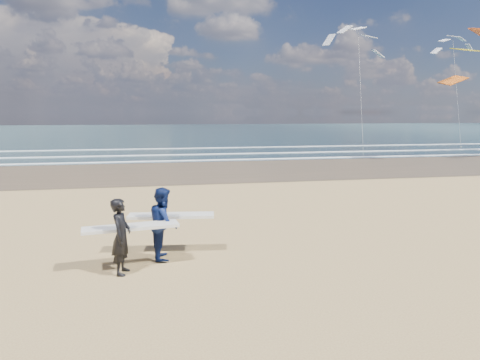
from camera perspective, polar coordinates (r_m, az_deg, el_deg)
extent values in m
cube|color=#4F412A|center=(33.54, 23.68, 2.02)|extent=(220.00, 12.00, 0.01)
cube|color=#172B33|center=(83.65, 2.17, 6.51)|extent=(220.00, 100.00, 0.02)
cube|color=white|center=(37.56, 19.54, 3.00)|extent=(220.00, 0.50, 0.05)
cube|color=white|center=(41.65, 16.28, 3.70)|extent=(220.00, 0.50, 0.05)
cube|color=white|center=(47.50, 12.69, 4.45)|extent=(220.00, 0.50, 0.05)
imported|color=black|center=(10.08, -15.55, -7.26)|extent=(0.53, 0.70, 1.75)
cube|color=silver|center=(10.37, -14.33, -6.08)|extent=(2.25, 0.83, 0.07)
imported|color=#0D1B4B|center=(10.90, -10.13, -5.67)|extent=(0.70, 0.89, 1.81)
cube|color=silver|center=(11.22, -9.15, -4.70)|extent=(2.25, 0.79, 0.07)
cube|color=slate|center=(36.52, 16.14, 3.01)|extent=(0.12, 0.12, 0.10)
cube|color=slate|center=(50.73, 27.38, 3.94)|extent=(0.12, 0.12, 0.10)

